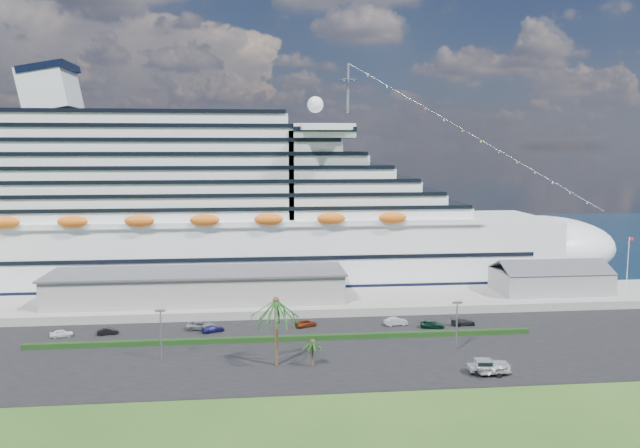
{
  "coord_description": "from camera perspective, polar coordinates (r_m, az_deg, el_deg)",
  "views": [
    {
      "loc": [
        -13.1,
        -89.37,
        33.69
      ],
      "look_at": [
        -0.46,
        30.0,
        18.87
      ],
      "focal_mm": 35.0,
      "sensor_mm": 36.0,
      "label": 1
    }
  ],
  "objects": [
    {
      "name": "flagpole",
      "position": [
        155.87,
        26.34,
        -3.09
      ],
      "size": [
        1.08,
        0.16,
        12.0
      ],
      "color": "silver",
      "rests_on": "wharf"
    },
    {
      "name": "hedge",
      "position": [
        110.57,
        -3.18,
        -10.4
      ],
      "size": [
        88.0,
        1.1,
        0.9
      ],
      "primitive_type": "cube",
      "color": "black",
      "rests_on": "asphalt_lot"
    },
    {
      "name": "parked_car_0",
      "position": [
        121.55,
        -22.57,
        -9.22
      ],
      "size": [
        4.17,
        2.52,
        1.33
      ],
      "primitive_type": "imported",
      "rotation": [
        0.0,
        0.0,
        1.83
      ],
      "color": "white",
      "rests_on": "asphalt_lot"
    },
    {
      "name": "parked_car_3",
      "position": [
        117.04,
        -9.77,
        -9.43
      ],
      "size": [
        4.52,
        3.25,
        1.22
      ],
      "primitive_type": "imported",
      "rotation": [
        0.0,
        0.0,
        1.99
      ],
      "color": "#171750",
      "rests_on": "asphalt_lot"
    },
    {
      "name": "wharf",
      "position": [
        134.1,
        -0.26,
        -7.12
      ],
      "size": [
        240.0,
        20.0,
        1.8
      ],
      "primitive_type": "cube",
      "color": "gray",
      "rests_on": "ground"
    },
    {
      "name": "asphalt_lot",
      "position": [
        106.66,
        1.35,
        -11.34
      ],
      "size": [
        140.0,
        38.0,
        0.12
      ],
      "primitive_type": "cube",
      "color": "black",
      "rests_on": "ground"
    },
    {
      "name": "palm_tall",
      "position": [
        96.58,
        -4.04,
        -7.67
      ],
      "size": [
        8.82,
        8.82,
        11.13
      ],
      "color": "#47301E",
      "rests_on": "ground"
    },
    {
      "name": "port_shed",
      "position": [
        147.76,
        20.31,
        -4.84
      ],
      "size": [
        24.0,
        12.31,
        7.37
      ],
      "color": "gray",
      "rests_on": "wharf"
    },
    {
      "name": "parked_car_4",
      "position": [
        118.55,
        -1.32,
        -9.05
      ],
      "size": [
        4.55,
        3.18,
        1.44
      ],
      "primitive_type": "imported",
      "rotation": [
        0.0,
        0.0,
        1.96
      ],
      "color": "#65230D",
      "rests_on": "asphalt_lot"
    },
    {
      "name": "lamp_post_left",
      "position": [
        102.5,
        -14.35,
        -9.24
      ],
      "size": [
        1.6,
        0.35,
        8.27
      ],
      "color": "gray",
      "rests_on": "asphalt_lot"
    },
    {
      "name": "palm_short",
      "position": [
        97.03,
        -0.67,
        -10.99
      ],
      "size": [
        3.53,
        3.53,
        4.56
      ],
      "color": "#47301E",
      "rests_on": "ground"
    },
    {
      "name": "water",
      "position": [
        222.33,
        -2.6,
        -1.68
      ],
      "size": [
        420.0,
        160.0,
        0.02
      ],
      "primitive_type": "cube",
      "color": "black",
      "rests_on": "ground"
    },
    {
      "name": "parked_car_5",
      "position": [
        120.43,
        6.97,
        -8.84
      ],
      "size": [
        4.67,
        2.2,
        1.48
      ],
      "primitive_type": "imported",
      "rotation": [
        0.0,
        0.0,
        1.72
      ],
      "color": "#B3B6BB",
      "rests_on": "asphalt_lot"
    },
    {
      "name": "parked_car_1",
      "position": [
        120.12,
        -18.84,
        -9.28
      ],
      "size": [
        3.89,
        2.07,
        1.22
      ],
      "primitive_type": "imported",
      "rotation": [
        0.0,
        0.0,
        1.79
      ],
      "color": "black",
      "rests_on": "asphalt_lot"
    },
    {
      "name": "terminal_building",
      "position": [
        133.04,
        -11.08,
        -5.55
      ],
      "size": [
        61.0,
        15.0,
        6.3
      ],
      "color": "gray",
      "rests_on": "wharf"
    },
    {
      "name": "ground",
      "position": [
        96.4,
        2.21,
        -13.42
      ],
      "size": [
        420.0,
        420.0,
        0.0
      ],
      "primitive_type": "plane",
      "color": "#274D19",
      "rests_on": "ground"
    },
    {
      "name": "pickup_truck",
      "position": [
        98.62,
        15.08,
        -12.4
      ],
      "size": [
        6.19,
        2.73,
        2.12
      ],
      "color": "black",
      "rests_on": "asphalt_lot"
    },
    {
      "name": "parked_car_6",
      "position": [
        119.92,
        10.23,
        -9.02
      ],
      "size": [
        4.81,
        2.87,
        1.25
      ],
      "primitive_type": "imported",
      "rotation": [
        0.0,
        0.0,
        1.39
      ],
      "color": "black",
      "rests_on": "asphalt_lot"
    },
    {
      "name": "parked_car_7",
      "position": [
        122.63,
        12.96,
        -8.71
      ],
      "size": [
        4.7,
        2.18,
        1.33
      ],
      "primitive_type": "imported",
      "rotation": [
        0.0,
        0.0,
        1.64
      ],
      "color": "#232328",
      "rests_on": "asphalt_lot"
    },
    {
      "name": "parked_car_2",
      "position": [
        119.15,
        -10.82,
        -9.08
      ],
      "size": [
        5.51,
        2.8,
        1.49
      ],
      "primitive_type": "imported",
      "rotation": [
        0.0,
        0.0,
        1.63
      ],
      "color": "gray",
      "rests_on": "asphalt_lot"
    },
    {
      "name": "boat_trailer",
      "position": [
        97.87,
        15.63,
        -12.55
      ],
      "size": [
        6.37,
        4.39,
        1.8
      ],
      "color": "gray",
      "rests_on": "asphalt_lot"
    },
    {
      "name": "lamp_post_right",
      "position": [
        106.68,
        12.41,
        -8.54
      ],
      "size": [
        1.6,
        0.35,
        8.27
      ],
      "color": "gray",
      "rests_on": "asphalt_lot"
    },
    {
      "name": "cruise_ship",
      "position": [
        154.54,
        -9.14,
        0.63
      ],
      "size": [
        191.0,
        38.0,
        54.0
      ],
      "color": "silver",
      "rests_on": "ground"
    }
  ]
}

